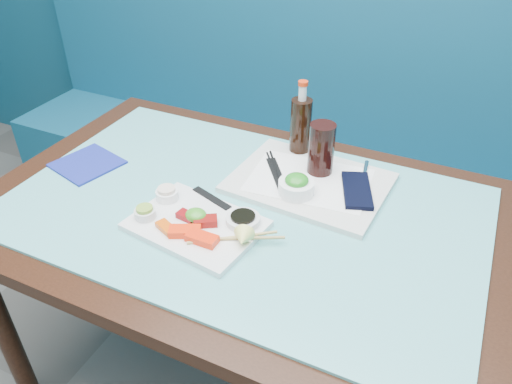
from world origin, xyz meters
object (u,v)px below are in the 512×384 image
at_px(booth_bench, 331,173).
at_px(dining_table, 243,233).
at_px(seaweed_bowl, 296,187).
at_px(sashimi_plate, 196,225).
at_px(blue_napkin, 87,164).
at_px(cola_bottle_body, 301,128).
at_px(serving_tray, 309,183).
at_px(cola_glass, 321,149).

distance_m(booth_bench, dining_table, 0.89).
bearing_deg(booth_bench, seaweed_bowl, -81.37).
distance_m(sashimi_plate, seaweed_bowl, 0.29).
xyz_separation_m(dining_table, seaweed_bowl, (0.11, 0.09, 0.13)).
relative_size(booth_bench, blue_napkin, 17.76).
xyz_separation_m(booth_bench, cola_bottle_body, (0.04, -0.52, 0.47)).
height_order(booth_bench, blue_napkin, booth_bench).
height_order(serving_tray, blue_napkin, serving_tray).
bearing_deg(seaweed_bowl, blue_napkin, -170.25).
bearing_deg(cola_glass, sashimi_plate, -119.16).
height_order(sashimi_plate, cola_glass, cola_glass).
bearing_deg(serving_tray, cola_glass, 83.52).
height_order(seaweed_bowl, cola_glass, cola_glass).
relative_size(serving_tray, seaweed_bowl, 4.33).
height_order(dining_table, seaweed_bowl, seaweed_bowl).
xyz_separation_m(booth_bench, seaweed_bowl, (0.11, -0.75, 0.42)).
xyz_separation_m(booth_bench, dining_table, (0.00, -0.84, 0.29)).
height_order(cola_glass, blue_napkin, cola_glass).
bearing_deg(seaweed_bowl, serving_tray, 82.41).
relative_size(sashimi_plate, serving_tray, 0.75).
distance_m(sashimi_plate, blue_napkin, 0.46).
relative_size(dining_table, cola_bottle_body, 7.81).
relative_size(booth_bench, serving_tray, 7.17).
bearing_deg(serving_tray, booth_bench, 104.23).
relative_size(serving_tray, cola_bottle_body, 2.34).
xyz_separation_m(dining_table, cola_bottle_body, (0.04, 0.32, 0.18)).
height_order(sashimi_plate, cola_bottle_body, cola_bottle_body).
bearing_deg(booth_bench, dining_table, -90.00).
distance_m(dining_table, cola_bottle_body, 0.37).
bearing_deg(booth_bench, sashimi_plate, -93.77).
relative_size(seaweed_bowl, cola_glass, 0.65).
xyz_separation_m(dining_table, blue_napkin, (-0.51, -0.01, 0.09)).
bearing_deg(blue_napkin, cola_bottle_body, 31.09).
height_order(booth_bench, serving_tray, booth_bench).
relative_size(booth_bench, sashimi_plate, 9.57).
relative_size(sashimi_plate, cola_glass, 2.11).
relative_size(booth_bench, seaweed_bowl, 31.04).
distance_m(cola_glass, cola_bottle_body, 0.13).
xyz_separation_m(dining_table, sashimi_plate, (-0.06, -0.13, 0.10)).
height_order(dining_table, sashimi_plate, sashimi_plate).
relative_size(booth_bench, dining_table, 2.14).
height_order(dining_table, cola_glass, cola_glass).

